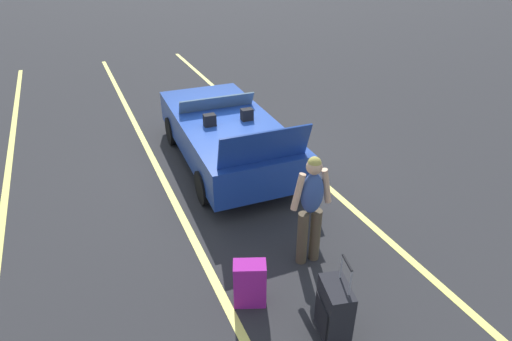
# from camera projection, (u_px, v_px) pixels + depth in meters

# --- Properties ---
(ground_plane) EXTENTS (80.00, 80.00, 0.00)m
(ground_plane) POSITION_uv_depth(u_px,v_px,m) (227.00, 162.00, 8.67)
(ground_plane) COLOR #28282B
(lot_line_near) EXTENTS (18.00, 0.12, 0.01)m
(lot_line_near) POSITION_uv_depth(u_px,v_px,m) (285.00, 150.00, 9.15)
(lot_line_near) COLOR #EAE066
(lot_line_near) RESTS_ON ground_plane
(lot_line_mid) EXTENTS (18.00, 0.12, 0.01)m
(lot_line_mid) POSITION_uv_depth(u_px,v_px,m) (161.00, 175.00, 8.19)
(lot_line_mid) COLOR #EAE066
(lot_line_mid) RESTS_ON ground_plane
(lot_line_far) EXTENTS (18.00, 0.12, 0.01)m
(lot_line_far) POSITION_uv_depth(u_px,v_px,m) (4.00, 208.00, 7.23)
(lot_line_far) COLOR #EAE066
(lot_line_far) RESTS_ON ground_plane
(convertible_car) EXTENTS (4.21, 1.96, 1.53)m
(convertible_car) POSITION_uv_depth(u_px,v_px,m) (223.00, 131.00, 8.54)
(convertible_car) COLOR navy
(convertible_car) RESTS_ON ground_plane
(suitcase_large_black) EXTENTS (0.53, 0.39, 1.08)m
(suitcase_large_black) POSITION_uv_depth(u_px,v_px,m) (334.00, 311.00, 4.78)
(suitcase_large_black) COLOR black
(suitcase_large_black) RESTS_ON ground_plane
(suitcase_medium_bright) EXTENTS (0.38, 0.46, 0.62)m
(suitcase_medium_bright) POSITION_uv_depth(u_px,v_px,m) (250.00, 283.00, 5.25)
(suitcase_medium_bright) COLOR #991E8C
(suitcase_medium_bright) RESTS_ON ground_plane
(traveler_person) EXTENTS (0.23, 0.61, 1.65)m
(traveler_person) POSITION_uv_depth(u_px,v_px,m) (311.00, 205.00, 5.63)
(traveler_person) COLOR #4C3F2D
(traveler_person) RESTS_ON ground_plane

